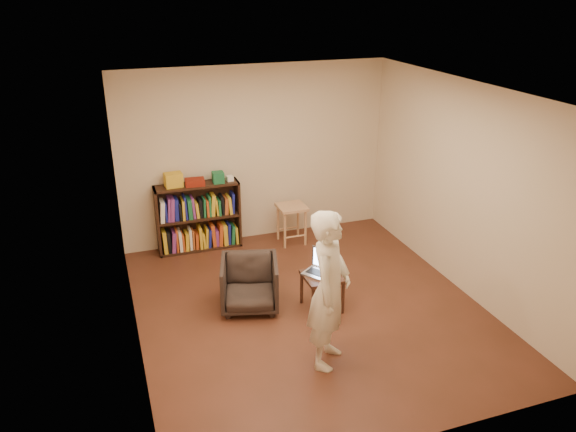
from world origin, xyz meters
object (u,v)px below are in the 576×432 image
object	(u,v)px
stool	(292,213)
armchair	(250,284)
laptop	(322,268)
side_table	(322,281)
person	(329,290)
bookshelf	(199,220)

from	to	relation	value
stool	armchair	xyz separation A→B (m)	(-1.08, -1.56, -0.16)
armchair	laptop	distance (m)	0.88
laptop	armchair	bearing A→B (deg)	-143.99
side_table	person	size ratio (longest dim) A/B	0.27
armchair	laptop	world-z (taller)	laptop
bookshelf	laptop	bearing A→B (deg)	-62.44
stool	laptop	world-z (taller)	laptop
armchair	laptop	size ratio (longest dim) A/B	1.49
bookshelf	side_table	distance (m)	2.38
armchair	bookshelf	bearing A→B (deg)	113.49
bookshelf	armchair	size ratio (longest dim) A/B	1.75
laptop	person	distance (m)	1.11
stool	laptop	size ratio (longest dim) A/B	1.28
stool	armchair	size ratio (longest dim) A/B	0.86
person	stool	bearing A→B (deg)	25.01
bookshelf	person	world-z (taller)	person
bookshelf	stool	distance (m)	1.37
stool	side_table	bearing A→B (deg)	-98.35
bookshelf	laptop	size ratio (longest dim) A/B	2.61
stool	person	world-z (taller)	person
armchair	stool	bearing A→B (deg)	70.48
side_table	stool	bearing A→B (deg)	81.65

